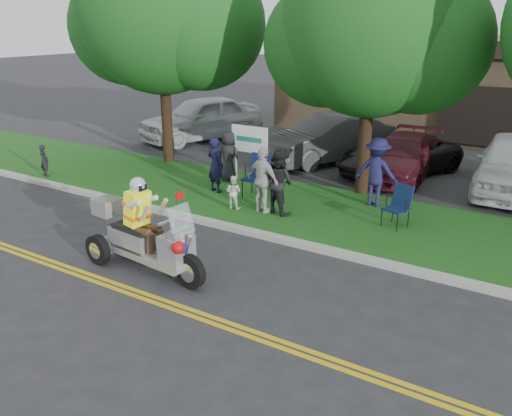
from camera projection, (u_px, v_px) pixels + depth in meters
The scene contains 23 objects.
ground at pixel (186, 293), 9.96m from camera, with size 120.00×120.00×0.00m, color #28282B.
centerline_near at pixel (165, 306), 9.49m from camera, with size 60.00×0.10×0.01m, color gold.
centerline_far at pixel (171, 303), 9.62m from camera, with size 60.00×0.10×0.01m, color gold.
curb at pixel (271, 237), 12.37m from camera, with size 60.00×0.25×0.12m, color #A8A89E.
grass_verge at pixel (314, 211), 14.08m from camera, with size 60.00×4.00×0.10m, color #1A5115.
commercial_building at pixel (500, 86), 23.39m from camera, with size 18.00×8.20×4.00m.
tree_left at pixel (163, 16), 17.21m from camera, with size 6.62×5.40×7.78m.
tree_mid at pixel (374, 32), 13.97m from camera, with size 5.88×4.80×7.05m.
business_sign at pixel (250, 142), 16.26m from camera, with size 1.25×0.06×1.75m.
trike_scooter at pixel (143, 239), 10.69m from camera, with size 2.95×1.03×1.93m.
lawn_chair_a at pixel (399, 203), 12.75m from camera, with size 0.67×0.68×1.00m.
lawn_chair_b at pixel (258, 173), 14.91m from camera, with size 0.61×0.64×1.16m.
spectator_adult_left at pixel (215, 165), 15.22m from camera, with size 0.57×0.37×1.57m, color #131336.
spectator_adult_mid at pixel (279, 182), 13.53m from camera, with size 0.79×0.61×1.62m, color black.
spectator_adult_right at pixel (263, 180), 13.56m from camera, with size 0.99×0.41×1.68m, color beige.
spectator_chair_a at pixel (377, 172), 14.07m from camera, with size 1.17×0.67×1.80m, color #1A1A48.
spectator_chair_b at pixel (228, 156), 16.21m from camera, with size 0.75×0.49×1.53m, color black.
child_left at pixel (44, 160), 16.83m from camera, with size 0.36×0.24×1.00m, color black.
child_right at pixel (233, 192), 13.98m from camera, with size 0.42×0.33×0.87m, color silver.
parked_car_far_left at pixel (202, 118), 22.29m from camera, with size 2.11×5.24×1.79m, color silver.
parked_car_left at pixel (328, 139), 18.86m from camera, with size 1.71×4.89×1.61m, color #343537.
parked_car_mid at pixel (398, 156), 17.40m from camera, with size 2.02×4.37×1.22m, color black.
parked_car_right at pixel (402, 156), 17.12m from camera, with size 1.83×4.50×1.30m, color #4C111D.
Camera 1 is at (5.84, -6.80, 4.79)m, focal length 38.00 mm.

